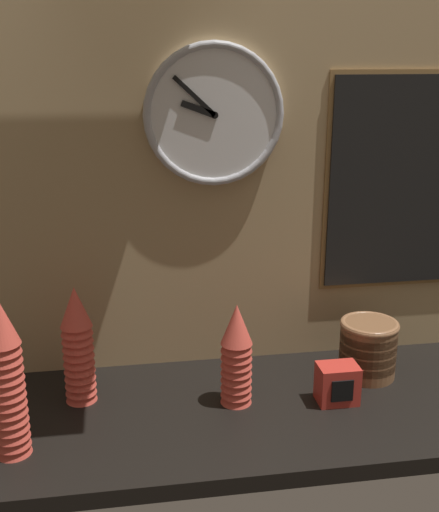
% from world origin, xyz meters
% --- Properties ---
extents(ground_plane, '(1.60, 0.56, 0.04)m').
position_xyz_m(ground_plane, '(0.00, 0.00, -0.02)').
color(ground_plane, black).
extents(wall_tiled_back, '(1.60, 0.03, 1.05)m').
position_xyz_m(wall_tiled_back, '(0.00, 0.27, 0.53)').
color(wall_tiled_back, tan).
rests_on(wall_tiled_back, ground_plane).
extents(cup_stack_center, '(0.08, 0.08, 0.26)m').
position_xyz_m(cup_stack_center, '(-0.07, 0.01, 0.13)').
color(cup_stack_center, '#DB4C3D').
rests_on(cup_stack_center, ground_plane).
extents(cup_stack_far_left, '(0.08, 0.08, 0.36)m').
position_xyz_m(cup_stack_far_left, '(-0.58, -0.12, 0.18)').
color(cup_stack_far_left, '#DB4C3D').
rests_on(cup_stack_far_left, ground_plane).
extents(cup_stack_left, '(0.08, 0.08, 0.30)m').
position_xyz_m(cup_stack_left, '(-0.45, 0.08, 0.15)').
color(cup_stack_left, '#DB4C3D').
rests_on(cup_stack_left, ground_plane).
extents(bowl_stack_right, '(0.15, 0.15, 0.15)m').
position_xyz_m(bowl_stack_right, '(0.30, 0.09, 0.08)').
color(bowl_stack_right, brown).
rests_on(bowl_stack_right, ground_plane).
extents(wall_clock, '(0.35, 0.03, 0.35)m').
position_xyz_m(wall_clock, '(-0.09, 0.23, 0.68)').
color(wall_clock, white).
extents(menu_board, '(0.44, 0.01, 0.59)m').
position_xyz_m(menu_board, '(0.43, 0.24, 0.49)').
color(menu_board, olive).
extents(napkin_dispenser, '(0.10, 0.07, 0.10)m').
position_xyz_m(napkin_dispenser, '(0.17, -0.02, 0.05)').
color(napkin_dispenser, red).
rests_on(napkin_dispenser, ground_plane).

